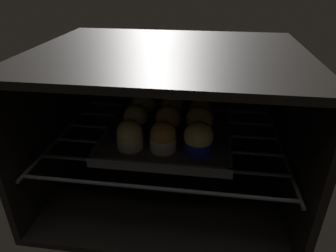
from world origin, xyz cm
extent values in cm
cube|color=black|center=(0.00, 22.00, -0.75)|extent=(59.00, 47.00, 1.50)
cube|color=black|center=(0.00, 22.00, 34.75)|extent=(59.00, 47.00, 1.50)
cube|color=black|center=(0.00, 44.75, 17.00)|extent=(59.00, 1.50, 34.00)
cube|color=black|center=(-28.75, 22.00, 17.00)|extent=(1.50, 47.00, 34.00)
cube|color=black|center=(28.75, 22.00, 17.00)|extent=(1.50, 47.00, 34.00)
cylinder|color=#4C494C|center=(0.00, 3.00, 13.60)|extent=(54.00, 0.80, 0.80)
cylinder|color=#4C494C|center=(0.00, 10.60, 13.60)|extent=(54.00, 0.80, 0.80)
cylinder|color=#4C494C|center=(0.00, 18.20, 13.60)|extent=(54.00, 0.80, 0.80)
cylinder|color=#4C494C|center=(0.00, 25.80, 13.60)|extent=(54.00, 0.80, 0.80)
cylinder|color=#4C494C|center=(0.00, 33.40, 13.60)|extent=(54.00, 0.80, 0.80)
cylinder|color=#4C494C|center=(0.00, 41.00, 13.60)|extent=(54.00, 0.80, 0.80)
cylinder|color=#4C494C|center=(-27.00, 22.00, 13.60)|extent=(0.80, 42.00, 0.80)
cylinder|color=#4C494C|center=(27.00, 22.00, 13.60)|extent=(0.80, 42.00, 0.80)
cube|color=#4C4C51|center=(0.00, 22.26, 14.60)|extent=(29.93, 29.93, 1.20)
cube|color=#4C4C51|center=(0.00, 7.70, 15.70)|extent=(29.93, 0.80, 1.00)
cube|color=#4C4C51|center=(0.00, 36.83, 15.70)|extent=(29.93, 0.80, 1.00)
cube|color=#4C4C51|center=(-14.56, 22.26, 15.70)|extent=(0.80, 29.93, 1.00)
cube|color=#4C4C51|center=(14.56, 22.26, 15.70)|extent=(0.80, 29.93, 1.00)
cylinder|color=silver|center=(-7.45, 14.50, 16.77)|extent=(5.81, 5.81, 3.14)
sphere|color=#E0CC7A|center=(-7.45, 14.50, 19.07)|extent=(5.66, 5.66, 5.66)
sphere|color=#19511E|center=(-7.06, 14.47, 20.64)|extent=(2.39, 2.39, 2.39)
cylinder|color=silver|center=(0.33, 14.58, 16.77)|extent=(5.81, 5.81, 3.14)
sphere|color=gold|center=(0.33, 14.58, 19.26)|extent=(5.55, 5.55, 5.55)
cylinder|color=#1928B7|center=(7.69, 14.39, 16.77)|extent=(5.81, 5.81, 3.14)
sphere|color=#E0CC7A|center=(7.69, 14.39, 19.38)|extent=(6.37, 6.37, 6.37)
cylinder|color=#1928B7|center=(-7.86, 21.95, 16.77)|extent=(5.81, 5.81, 3.14)
sphere|color=#E0CC7A|center=(-7.86, 21.95, 19.24)|extent=(5.87, 5.87, 5.87)
sphere|color=#19511E|center=(-7.11, 22.15, 21.22)|extent=(1.62, 1.62, 1.62)
cylinder|color=#1928B7|center=(0.36, 22.36, 16.77)|extent=(5.81, 5.81, 3.14)
sphere|color=#DBBC60|center=(0.36, 22.36, 19.13)|extent=(6.20, 6.20, 6.20)
sphere|color=#19511E|center=(0.36, 22.35, 21.74)|extent=(1.62, 1.62, 1.62)
cylinder|color=#7A238C|center=(7.50, 22.36, 16.77)|extent=(5.81, 5.81, 3.14)
sphere|color=#DBBC60|center=(7.50, 22.36, 19.42)|extent=(6.37, 6.37, 6.37)
cylinder|color=#1928B7|center=(-7.53, 29.58, 16.77)|extent=(5.81, 5.81, 3.14)
sphere|color=#E0CC7A|center=(-7.53, 29.58, 19.30)|extent=(6.28, 6.28, 6.28)
sphere|color=#1E6023|center=(-6.78, 29.73, 21.72)|extent=(1.79, 1.79, 1.79)
cylinder|color=#1928B7|center=(-0.11, 29.66, 16.77)|extent=(5.81, 5.81, 3.14)
sphere|color=gold|center=(-0.11, 29.66, 19.33)|extent=(5.69, 5.69, 5.69)
sphere|color=#1E6023|center=(-0.09, 29.68, 21.18)|extent=(2.37, 2.37, 2.37)
cylinder|color=#0C8C84|center=(7.30, 29.53, 16.77)|extent=(5.81, 5.81, 3.14)
sphere|color=gold|center=(7.30, 29.53, 18.87)|extent=(5.58, 5.58, 5.58)
sphere|color=#1E6023|center=(6.63, 29.87, 20.71)|extent=(2.30, 2.30, 2.30)
camera|label=1|loc=(9.04, -41.92, 50.91)|focal=32.33mm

